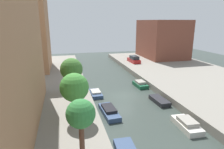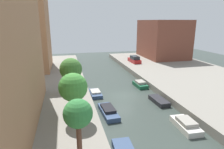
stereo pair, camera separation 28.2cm
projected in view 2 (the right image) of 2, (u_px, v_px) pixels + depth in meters
ground_plane at (124, 96)px, 28.76m from camera, size 84.00×84.00×0.00m
quay_left at (12, 103)px, 25.23m from camera, size 20.00×64.00×1.00m
quay_right at (212, 85)px, 32.03m from camera, size 20.00×64.00×1.00m
apartment_tower_far at (21, 21)px, 38.11m from camera, size 10.00×11.22×19.09m
low_block_right at (163, 39)px, 53.17m from camera, size 10.00×13.29×9.90m
street_tree_0 at (78, 115)px, 12.63m from camera, size 1.93×1.93×4.87m
street_tree_1 at (73, 87)px, 19.18m from camera, size 2.84×2.84×4.81m
street_tree_2 at (71, 69)px, 23.58m from camera, size 2.69×2.69×5.40m
parked_car at (134, 60)px, 47.21m from camera, size 1.92×4.72×1.59m
moored_boat_left_2 at (108, 111)px, 23.16m from camera, size 1.82×4.61×0.86m
moored_boat_left_3 at (95, 93)px, 29.09m from camera, size 1.63×3.54×0.71m
moored_boat_right_1 at (186, 125)px, 20.07m from camera, size 1.81×3.82×0.99m
moored_boat_right_2 at (159, 101)px, 26.38m from camera, size 1.61×3.57×0.59m
moored_boat_right_3 at (140, 84)px, 32.86m from camera, size 1.70×3.36×0.98m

